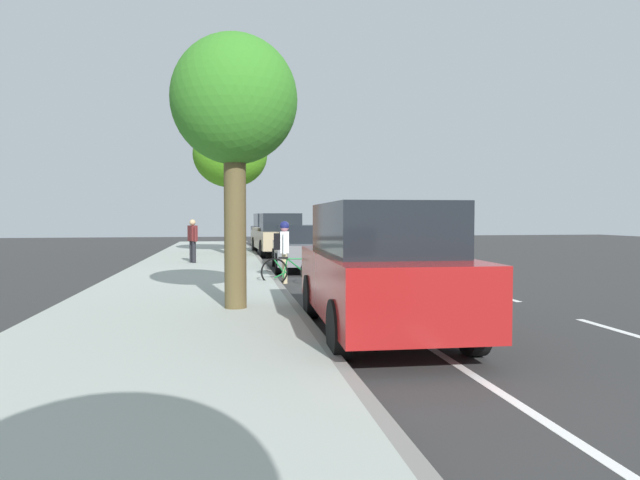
# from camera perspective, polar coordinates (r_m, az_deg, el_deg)

# --- Properties ---
(ground) EXTENTS (68.63, 68.63, 0.00)m
(ground) POSITION_cam_1_polar(r_m,az_deg,el_deg) (17.00, 2.14, -3.63)
(ground) COLOR #303030
(sidewalk) EXTENTS (4.35, 42.90, 0.14)m
(sidewalk) POSITION_cam_1_polar(r_m,az_deg,el_deg) (16.67, -13.01, -3.56)
(sidewalk) COLOR #A1A8A0
(sidewalk) RESTS_ON ground
(curb_edge) EXTENTS (0.16, 42.90, 0.14)m
(curb_edge) POSITION_cam_1_polar(r_m,az_deg,el_deg) (16.69, -5.25, -3.50)
(curb_edge) COLOR gray
(curb_edge) RESTS_ON ground
(lane_stripe_centre) EXTENTS (0.14, 40.00, 0.01)m
(lane_stripe_centre) POSITION_cam_1_polar(r_m,az_deg,el_deg) (19.06, 8.91, -2.99)
(lane_stripe_centre) COLOR white
(lane_stripe_centre) RESTS_ON ground
(lane_stripe_bike_edge) EXTENTS (0.12, 42.90, 0.01)m
(lane_stripe_bike_edge) POSITION_cam_1_polar(r_m,az_deg,el_deg) (16.87, -0.25, -3.66)
(lane_stripe_bike_edge) COLOR white
(lane_stripe_bike_edge) RESTS_ON ground
(parked_suv_black_nearest) EXTENTS (2.08, 4.76, 1.99)m
(parked_suv_black_nearest) POSITION_cam_1_polar(r_m,az_deg,el_deg) (32.46, -5.22, 1.04)
(parked_suv_black_nearest) COLOR black
(parked_suv_black_nearest) RESTS_ON ground
(parked_pickup_tan_second) EXTENTS (2.24, 5.40, 1.95)m
(parked_pickup_tan_second) POSITION_cam_1_polar(r_m,az_deg,el_deg) (25.59, -4.40, 0.40)
(parked_pickup_tan_second) COLOR tan
(parked_pickup_tan_second) RESTS_ON ground
(parked_sedan_grey_mid) EXTENTS (1.99, 4.48, 1.52)m
(parked_sedan_grey_mid) POSITION_cam_1_polar(r_m,az_deg,el_deg) (18.56, -1.98, -0.79)
(parked_sedan_grey_mid) COLOR slate
(parked_sedan_grey_mid) RESTS_ON ground
(parked_suv_red_far) EXTENTS (2.09, 4.76, 1.99)m
(parked_suv_red_far) POSITION_cam_1_polar(r_m,az_deg,el_deg) (8.40, 6.19, -2.76)
(parked_suv_red_far) COLOR maroon
(parked_suv_red_far) RESTS_ON ground
(bicycle_at_curb) EXTENTS (1.75, 0.46, 0.77)m
(bicycle_at_curb) POSITION_cam_1_polar(r_m,az_deg,el_deg) (14.44, -2.74, -3.18)
(bicycle_at_curb) COLOR black
(bicycle_at_curb) RESTS_ON ground
(cyclist_with_backpack) EXTENTS (0.43, 0.62, 1.67)m
(cyclist_with_backpack) POSITION_cam_1_polar(r_m,az_deg,el_deg) (14.82, -3.82, -0.57)
(cyclist_with_backpack) COLOR #C6B284
(cyclist_with_backpack) RESTS_ON ground
(street_tree_near_cyclist) EXTENTS (3.26, 3.26, 5.85)m
(street_tree_near_cyclist) POSITION_cam_1_polar(r_m,az_deg,el_deg) (24.88, -9.28, 8.60)
(street_tree_near_cyclist) COLOR brown
(street_tree_near_cyclist) RESTS_ON sidewalk
(street_tree_mid_block) EXTENTS (2.25, 2.25, 4.88)m
(street_tree_mid_block) POSITION_cam_1_polar(r_m,az_deg,el_deg) (10.19, -8.86, 13.71)
(street_tree_mid_block) COLOR brown
(street_tree_mid_block) RESTS_ON sidewalk
(pedestrian_on_phone) EXTENTS (0.37, 0.57, 1.56)m
(pedestrian_on_phone) POSITION_cam_1_polar(r_m,az_deg,el_deg) (20.27, -13.06, 0.16)
(pedestrian_on_phone) COLOR black
(pedestrian_on_phone) RESTS_ON sidewalk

